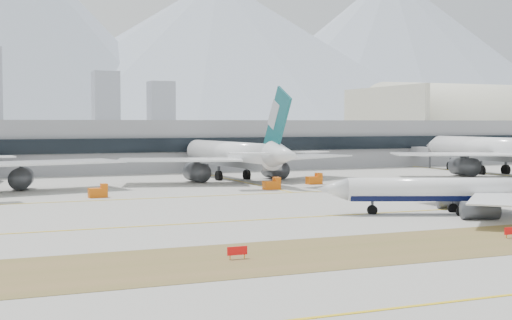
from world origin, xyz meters
name	(u,v)px	position (x,y,z in m)	size (l,w,h in m)	color
ground	(245,216)	(0.00, 0.00, 0.00)	(3000.00, 3000.00, 0.00)	#A9A79E
apron_markings	(482,294)	(0.00, -53.95, 0.02)	(360.00, 122.22, 0.06)	brown
taxiing_airliner	(462,191)	(32.15, -10.71, 3.63)	(42.84, 36.21, 15.05)	white
widebody_cathay	(235,156)	(22.38, 64.18, 5.99)	(63.07, 61.90, 22.55)	white
widebody_china_air	(497,151)	(95.55, 54.71, 6.45)	(68.09, 66.56, 24.28)	white
terminal	(106,145)	(0.00, 114.84, 7.50)	(280.00, 43.10, 15.00)	gray
hangar	(476,157)	(154.56, 135.00, 0.14)	(91.00, 60.00, 60.00)	beige
hold_sign_left	(237,251)	(-13.39, -32.00, 0.88)	(2.20, 0.15, 1.35)	red
hold_sign_right	(512,231)	(22.87, -32.00, 0.88)	(2.20, 0.15, 1.35)	red
gse_extra	(315,180)	(35.47, 46.30, 1.05)	(3.55, 2.00, 2.60)	#D95C0B
gse_b	(99,192)	(-16.04, 35.58, 1.05)	(3.55, 2.00, 2.60)	#D95C0B
gse_c	(272,185)	(21.15, 38.03, 1.05)	(3.55, 2.00, 2.60)	#D95C0B
mountain_ridge	(2,38)	(33.00, 1404.14, 181.85)	(2830.00, 1120.00, 470.00)	#9EA8B7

